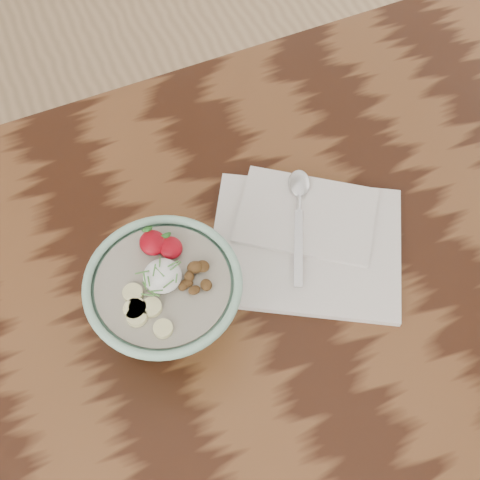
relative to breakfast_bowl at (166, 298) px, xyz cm
name	(u,v)px	position (x,y,z in cm)	size (l,w,h in cm)	color
table	(149,391)	(-5.70, -4.60, -15.53)	(160.00, 90.00, 75.00)	black
breakfast_bowl	(166,298)	(0.00, 0.00, 0.00)	(18.55, 18.55, 12.12)	#92C4A9
napkin	(306,239)	(21.01, 3.49, -5.58)	(32.31, 30.51, 1.57)	white
spoon	(299,199)	(22.51, 9.02, -4.26)	(10.07, 17.53, 0.97)	silver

